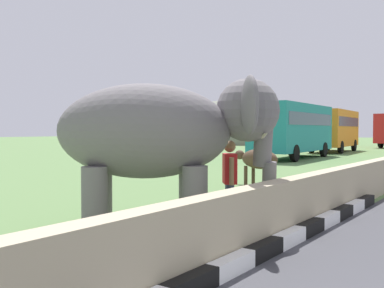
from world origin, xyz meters
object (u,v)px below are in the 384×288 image
(elephant, at_px, (166,133))
(person_handler, at_px, (230,178))
(bus_orange, at_px, (334,127))
(cow_near, at_px, (258,160))
(bus_teal, at_px, (293,127))

(elephant, relative_size, person_handler, 2.35)
(elephant, xyz_separation_m, person_handler, (1.17, -0.64, -0.88))
(elephant, bearing_deg, bus_orange, 13.14)
(bus_orange, bearing_deg, person_handler, -165.24)
(cow_near, bearing_deg, person_handler, -157.56)
(bus_teal, relative_size, bus_orange, 1.10)
(elephant, xyz_separation_m, bus_orange, (31.54, 7.37, 0.28))
(person_handler, height_order, bus_teal, bus_teal)
(elephant, distance_m, cow_near, 7.29)
(cow_near, bearing_deg, elephant, -165.80)
(bus_orange, height_order, cow_near, bus_orange)
(elephant, height_order, bus_teal, bus_teal)
(person_handler, relative_size, cow_near, 0.86)
(bus_teal, xyz_separation_m, bus_orange, (10.35, 0.76, -0.00))
(elephant, relative_size, cow_near, 2.02)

